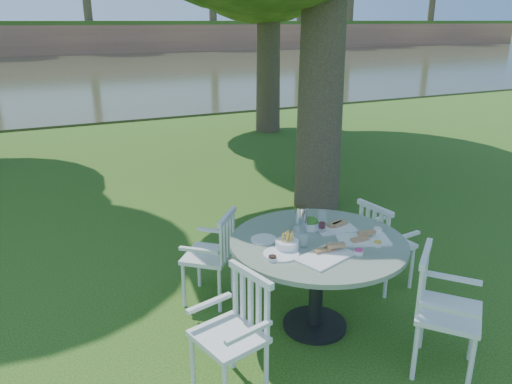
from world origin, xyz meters
TOP-DOWN VIEW (x-y plane):
  - ground at (0.00, 0.00)m, footprint 140.00×140.00m
  - table at (-0.04, -1.09)m, footprint 1.47×1.47m
  - chair_ne at (0.90, -0.77)m, footprint 0.47×0.50m
  - chair_nw at (-0.65, -0.30)m, footprint 0.61×0.62m
  - chair_sw at (-0.95, -1.50)m, footprint 0.53×0.55m
  - chair_se at (0.48, -1.93)m, footprint 0.67×0.66m
  - tableware at (-0.09, -1.07)m, footprint 1.13×0.84m
  - river at (0.00, 23.00)m, footprint 100.00×28.00m

SIDE VIEW (x-z plane):
  - ground at x=0.00m, z-range 0.00..0.00m
  - river at x=0.00m, z-range -0.06..0.06m
  - chair_nw at x=-0.65m, z-range 0.08..0.97m
  - chair_ne at x=0.90m, z-range 0.08..0.98m
  - chair_sw at x=-0.95m, z-range 0.08..0.99m
  - chair_se at x=0.48m, z-range 0.09..1.05m
  - table at x=-0.04m, z-range 0.27..1.10m
  - tableware at x=-0.09m, z-range 0.76..0.99m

